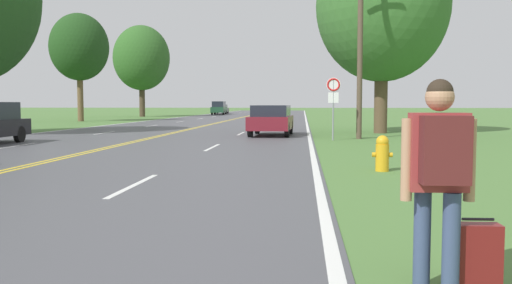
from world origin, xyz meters
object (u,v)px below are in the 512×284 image
object	(u,v)px
tree_behind_sign	(79,47)
tree_right_cluster	(142,58)
suitcase	(477,258)
hitchhiker_person	(440,164)
tree_left_verge	(382,6)
car_dark_green_van_mid_far	(219,108)
fire_hydrant	(382,153)
car_dark_grey_sedan_receding	(222,109)
traffic_sign	(333,93)
car_maroon_suv_mid_near	(271,119)

from	to	relation	value
tree_behind_sign	tree_right_cluster	size ratio (longest dim) A/B	0.87
suitcase	hitchhiker_person	bearing A→B (deg)	104.78
tree_left_verge	car_dark_green_van_mid_far	bearing A→B (deg)	108.72
car_dark_green_van_mid_far	tree_behind_sign	bearing A→B (deg)	163.84
hitchhiker_person	fire_hydrant	distance (m)	8.31
fire_hydrant	car_dark_grey_sedan_receding	world-z (taller)	car_dark_grey_sedan_receding
traffic_sign	car_dark_grey_sedan_receding	bearing A→B (deg)	103.02
hitchhiker_person	tree_left_verge	world-z (taller)	tree_left_verge
hitchhiker_person	car_dark_grey_sedan_receding	size ratio (longest dim) A/B	0.37
hitchhiker_person	car_maroon_suv_mid_near	size ratio (longest dim) A/B	0.40
fire_hydrant	traffic_sign	xyz separation A→B (m)	(-0.56, 10.56, 1.60)
tree_left_verge	car_dark_green_van_mid_far	xyz separation A→B (m)	(-16.08, 47.46, -5.70)
fire_hydrant	tree_behind_sign	distance (m)	40.66
tree_left_verge	tree_right_cluster	world-z (taller)	tree_right_cluster
hitchhiker_person	tree_right_cluster	world-z (taller)	tree_right_cluster
tree_behind_sign	car_maroon_suv_mid_near	world-z (taller)	tree_behind_sign
traffic_sign	tree_left_verge	bearing A→B (deg)	64.62
tree_behind_sign	car_dark_grey_sedan_receding	distance (m)	37.48
traffic_sign	car_dark_green_van_mid_far	world-z (taller)	traffic_sign
car_maroon_suv_mid_near	car_dark_grey_sedan_receding	xyz separation A→B (m)	(-10.98, 56.49, -0.06)
hitchhiker_person	tree_right_cluster	size ratio (longest dim) A/B	0.16
traffic_sign	tree_behind_sign	bearing A→B (deg)	131.93
tree_left_verge	tree_behind_sign	size ratio (longest dim) A/B	1.13
traffic_sign	car_dark_grey_sedan_receding	xyz separation A→B (m)	(-13.81, 59.70, -1.26)
tree_left_verge	car_maroon_suv_mid_near	bearing A→B (deg)	-154.06
suitcase	traffic_sign	xyz separation A→B (m)	(-0.16, 18.71, 1.73)
tree_right_cluster	car_maroon_suv_mid_near	xyz separation A→B (m)	(17.73, -37.29, -6.18)
tree_behind_sign	car_dark_grey_sedan_receding	bearing A→B (deg)	78.82
hitchhiker_person	tree_left_verge	bearing A→B (deg)	-8.77
traffic_sign	tree_behind_sign	xyz separation A→B (m)	(-20.99, 23.37, 4.50)
fire_hydrant	car_dark_grey_sedan_receding	xyz separation A→B (m)	(-14.37, 70.27, 0.33)
tree_right_cluster	car_dark_grey_sedan_receding	bearing A→B (deg)	70.63
suitcase	tree_left_verge	bearing A→B (deg)	-8.00
car_maroon_suv_mid_near	traffic_sign	bearing A→B (deg)	43.55
suitcase	tree_right_cluster	xyz separation A→B (m)	(-20.72, 59.22, 6.71)
hitchhiker_person	suitcase	size ratio (longest dim) A/B	2.83
car_maroon_suv_mid_near	car_dark_grey_sedan_receding	distance (m)	57.54
car_dark_grey_sedan_receding	car_dark_green_van_mid_far	bearing A→B (deg)	-177.47
tree_left_verge	car_dark_grey_sedan_receding	size ratio (longest dim) A/B	2.21
hitchhiker_person	tree_left_verge	xyz separation A→B (m)	(3.02, 24.79, 5.61)
tree_left_verge	car_dark_grey_sedan_receding	distance (m)	56.56
traffic_sign	car_maroon_suv_mid_near	world-z (taller)	traffic_sign
car_dark_green_van_mid_far	car_dark_grey_sedan_receding	xyz separation A→B (m)	(-0.56, 6.27, -0.23)
suitcase	traffic_sign	distance (m)	18.79
suitcase	tree_behind_sign	xyz separation A→B (m)	(-21.16, 42.08, 6.24)
suitcase	traffic_sign	bearing A→B (deg)	-1.32
suitcase	car_dark_grey_sedan_receding	world-z (taller)	car_dark_grey_sedan_receding
tree_left_verge	tree_right_cluster	size ratio (longest dim) A/B	0.98
hitchhiker_person	car_maroon_suv_mid_near	distance (m)	22.19
tree_right_cluster	tree_left_verge	bearing A→B (deg)	-55.89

